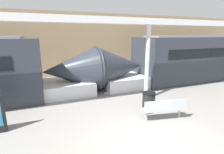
{
  "coord_description": "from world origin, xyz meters",
  "views": [
    {
      "loc": [
        -2.79,
        -3.87,
        3.28
      ],
      "look_at": [
        0.06,
        3.28,
        1.4
      ],
      "focal_mm": 28.0,
      "sensor_mm": 36.0,
      "label": 1
    }
  ],
  "objects_px": {
    "trash_bin": "(149,102)",
    "support_column_near": "(147,64)",
    "bench_near": "(165,108)",
    "train_left": "(199,59)"
  },
  "relations": [
    {
      "from": "train_left",
      "to": "trash_bin",
      "type": "distance_m",
      "value": 7.97
    },
    {
      "from": "train_left",
      "to": "bench_near",
      "type": "xyz_separation_m",
      "value": [
        -6.79,
        -4.75,
        -0.98
      ]
    },
    {
      "from": "train_left",
      "to": "bench_near",
      "type": "bearing_deg",
      "value": -145.0
    },
    {
      "from": "train_left",
      "to": "support_column_near",
      "type": "xyz_separation_m",
      "value": [
        -6.2,
        -2.5,
        0.36
      ]
    },
    {
      "from": "bench_near",
      "to": "support_column_near",
      "type": "bearing_deg",
      "value": 86.18
    },
    {
      "from": "train_left",
      "to": "trash_bin",
      "type": "height_order",
      "value": "train_left"
    },
    {
      "from": "trash_bin",
      "to": "bench_near",
      "type": "bearing_deg",
      "value": -82.61
    },
    {
      "from": "bench_near",
      "to": "trash_bin",
      "type": "bearing_deg",
      "value": 108.11
    },
    {
      "from": "bench_near",
      "to": "support_column_near",
      "type": "xyz_separation_m",
      "value": [
        0.58,
        2.25,
        1.35
      ]
    },
    {
      "from": "trash_bin",
      "to": "support_column_near",
      "type": "distance_m",
      "value": 2.07
    }
  ]
}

